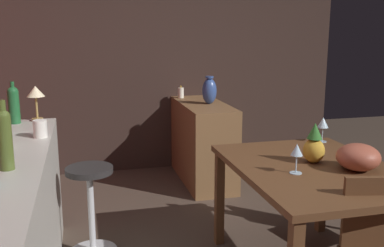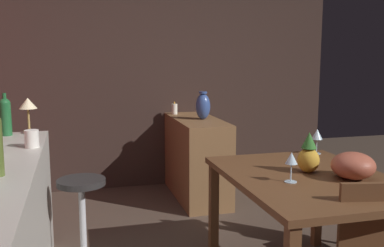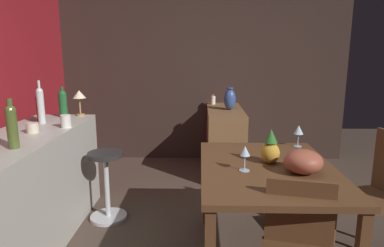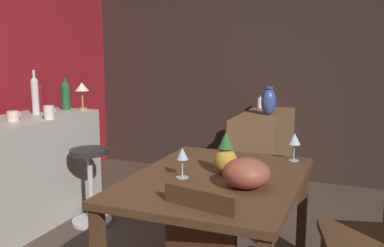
{
  "view_description": "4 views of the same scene",
  "coord_description": "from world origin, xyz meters",
  "px_view_note": "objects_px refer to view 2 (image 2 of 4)",
  "views": [
    {
      "loc": [
        -2.3,
        1.0,
        1.55
      ],
      "look_at": [
        0.65,
        0.25,
        0.9
      ],
      "focal_mm": 41.21,
      "sensor_mm": 36.0,
      "label": 1
    },
    {
      "loc": [
        -2.3,
        1.0,
        1.46
      ],
      "look_at": [
        0.56,
        0.23,
        1.0
      ],
      "focal_mm": 41.23,
      "sensor_mm": 36.0,
      "label": 2
    },
    {
      "loc": [
        -2.3,
        0.12,
        1.53
      ],
      "look_at": [
        0.72,
        0.2,
        0.89
      ],
      "focal_mm": 31.98,
      "sensor_mm": 36.0,
      "label": 3
    },
    {
      "loc": [
        -2.23,
        -1.11,
        1.47
      ],
      "look_at": [
        0.78,
        0.12,
        0.89
      ],
      "focal_mm": 39.86,
      "sensor_mm": 36.0,
      "label": 4
    }
  ],
  "objects_px": {
    "bar_stool": "(83,222)",
    "cup_white": "(32,139)",
    "sideboard_cabinet": "(197,158)",
    "fruit_bowl": "(353,166)",
    "pillar_candle_tall": "(174,109)",
    "wine_glass_right": "(291,160)",
    "wine_glass_left": "(317,135)",
    "vase_ceramic_blue": "(203,106)",
    "dining_table": "(309,189)",
    "wine_bottle_green": "(5,115)",
    "pineapple_centerpiece": "(309,155)",
    "counter_lamp": "(28,106)"
  },
  "relations": [
    {
      "from": "wine_glass_right",
      "to": "pineapple_centerpiece",
      "type": "bearing_deg",
      "value": -50.98
    },
    {
      "from": "cup_white",
      "to": "pillar_candle_tall",
      "type": "xyz_separation_m",
      "value": [
        1.85,
        -1.31,
        -0.08
      ]
    },
    {
      "from": "counter_lamp",
      "to": "pillar_candle_tall",
      "type": "height_order",
      "value": "counter_lamp"
    },
    {
      "from": "bar_stool",
      "to": "cup_white",
      "type": "bearing_deg",
      "value": 113.97
    },
    {
      "from": "bar_stool",
      "to": "cup_white",
      "type": "xyz_separation_m",
      "value": [
        -0.13,
        0.28,
        0.61
      ]
    },
    {
      "from": "wine_bottle_green",
      "to": "pillar_candle_tall",
      "type": "xyz_separation_m",
      "value": [
        1.38,
        -1.52,
        -0.17
      ]
    },
    {
      "from": "counter_lamp",
      "to": "bar_stool",
      "type": "bearing_deg",
      "value": -139.65
    },
    {
      "from": "wine_glass_left",
      "to": "wine_glass_right",
      "type": "relative_size",
      "value": 1.06
    },
    {
      "from": "sideboard_cabinet",
      "to": "cup_white",
      "type": "xyz_separation_m",
      "value": [
        -1.45,
        1.45,
        0.54
      ]
    },
    {
      "from": "wine_glass_left",
      "to": "dining_table",
      "type": "bearing_deg",
      "value": 146.11
    },
    {
      "from": "wine_glass_right",
      "to": "wine_bottle_green",
      "type": "relative_size",
      "value": 0.59
    },
    {
      "from": "wine_glass_left",
      "to": "vase_ceramic_blue",
      "type": "distance_m",
      "value": 1.45
    },
    {
      "from": "bar_stool",
      "to": "pillar_candle_tall",
      "type": "xyz_separation_m",
      "value": [
        1.73,
        -1.03,
        0.53
      ]
    },
    {
      "from": "cup_white",
      "to": "counter_lamp",
      "type": "distance_m",
      "value": 0.55
    },
    {
      "from": "dining_table",
      "to": "pineapple_centerpiece",
      "type": "height_order",
      "value": "pineapple_centerpiece"
    },
    {
      "from": "pillar_candle_tall",
      "to": "vase_ceramic_blue",
      "type": "bearing_deg",
      "value": -157.6
    },
    {
      "from": "sideboard_cabinet",
      "to": "pillar_candle_tall",
      "type": "xyz_separation_m",
      "value": [
        0.41,
        0.14,
        0.47
      ]
    },
    {
      "from": "wine_glass_right",
      "to": "counter_lamp",
      "type": "height_order",
      "value": "counter_lamp"
    },
    {
      "from": "cup_white",
      "to": "fruit_bowl",
      "type": "bearing_deg",
      "value": -109.03
    },
    {
      "from": "wine_glass_right",
      "to": "pillar_candle_tall",
      "type": "relative_size",
      "value": 1.26
    },
    {
      "from": "dining_table",
      "to": "wine_glass_right",
      "type": "relative_size",
      "value": 7.25
    },
    {
      "from": "counter_lamp",
      "to": "wine_glass_left",
      "type": "bearing_deg",
      "value": -104.11
    },
    {
      "from": "bar_stool",
      "to": "vase_ceramic_blue",
      "type": "xyz_separation_m",
      "value": [
        1.27,
        -1.22,
        0.61
      ]
    },
    {
      "from": "wine_glass_right",
      "to": "vase_ceramic_blue",
      "type": "height_order",
      "value": "vase_ceramic_blue"
    },
    {
      "from": "wine_bottle_green",
      "to": "pillar_candle_tall",
      "type": "relative_size",
      "value": 2.16
    },
    {
      "from": "pillar_candle_tall",
      "to": "cup_white",
      "type": "bearing_deg",
      "value": 144.72
    },
    {
      "from": "wine_glass_right",
      "to": "wine_bottle_green",
      "type": "height_order",
      "value": "wine_bottle_green"
    },
    {
      "from": "dining_table",
      "to": "pillar_candle_tall",
      "type": "relative_size",
      "value": 9.16
    },
    {
      "from": "dining_table",
      "to": "bar_stool",
      "type": "bearing_deg",
      "value": 64.63
    },
    {
      "from": "wine_glass_right",
      "to": "pineapple_centerpiece",
      "type": "height_order",
      "value": "pineapple_centerpiece"
    },
    {
      "from": "fruit_bowl",
      "to": "counter_lamp",
      "type": "distance_m",
      "value": 2.23
    },
    {
      "from": "pineapple_centerpiece",
      "to": "wine_bottle_green",
      "type": "height_order",
      "value": "wine_bottle_green"
    },
    {
      "from": "wine_glass_left",
      "to": "counter_lamp",
      "type": "bearing_deg",
      "value": 75.89
    },
    {
      "from": "bar_stool",
      "to": "wine_bottle_green",
      "type": "relative_size",
      "value": 2.15
    },
    {
      "from": "sideboard_cabinet",
      "to": "counter_lamp",
      "type": "relative_size",
      "value": 4.29
    },
    {
      "from": "bar_stool",
      "to": "fruit_bowl",
      "type": "relative_size",
      "value": 2.53
    },
    {
      "from": "sideboard_cabinet",
      "to": "cup_white",
      "type": "distance_m",
      "value": 2.12
    },
    {
      "from": "bar_stool",
      "to": "cup_white",
      "type": "height_order",
      "value": "cup_white"
    },
    {
      "from": "pineapple_centerpiece",
      "to": "fruit_bowl",
      "type": "distance_m",
      "value": 0.27
    },
    {
      "from": "dining_table",
      "to": "cup_white",
      "type": "bearing_deg",
      "value": 72.61
    },
    {
      "from": "pillar_candle_tall",
      "to": "wine_glass_right",
      "type": "bearing_deg",
      "value": -177.07
    },
    {
      "from": "pineapple_centerpiece",
      "to": "vase_ceramic_blue",
      "type": "xyz_separation_m",
      "value": [
        1.82,
        0.14,
        0.11
      ]
    },
    {
      "from": "bar_stool",
      "to": "wine_glass_left",
      "type": "bearing_deg",
      "value": -93.5
    },
    {
      "from": "sideboard_cabinet",
      "to": "vase_ceramic_blue",
      "type": "relative_size",
      "value": 3.93
    },
    {
      "from": "pineapple_centerpiece",
      "to": "pillar_candle_tall",
      "type": "relative_size",
      "value": 1.83
    },
    {
      "from": "fruit_bowl",
      "to": "wine_bottle_green",
      "type": "relative_size",
      "value": 0.85
    },
    {
      "from": "dining_table",
      "to": "sideboard_cabinet",
      "type": "distance_m",
      "value": 1.98
    },
    {
      "from": "sideboard_cabinet",
      "to": "fruit_bowl",
      "type": "bearing_deg",
      "value": -169.9
    },
    {
      "from": "bar_stool",
      "to": "cup_white",
      "type": "distance_m",
      "value": 0.69
    },
    {
      "from": "wine_glass_left",
      "to": "pineapple_centerpiece",
      "type": "bearing_deg",
      "value": 144.27
    }
  ]
}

